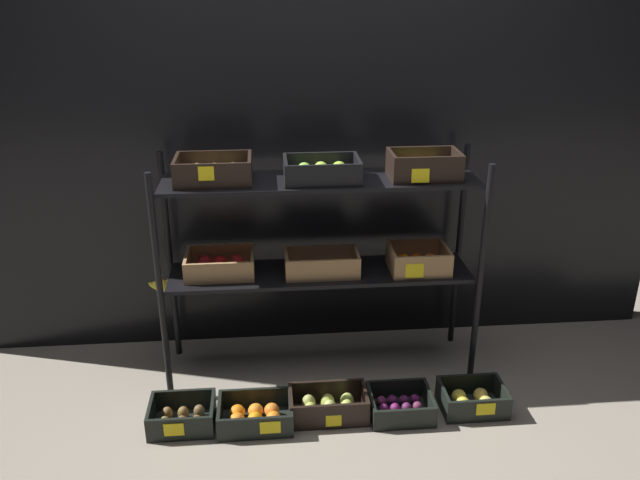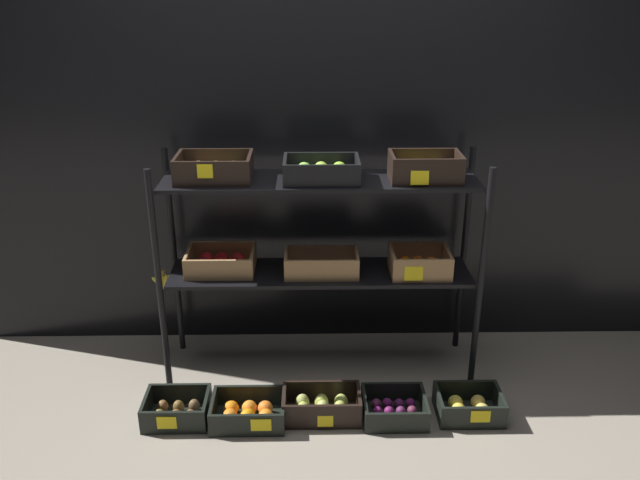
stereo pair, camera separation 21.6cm
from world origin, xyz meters
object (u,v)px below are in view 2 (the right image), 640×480
at_px(crate_ground_kiwi, 177,411).
at_px(crate_ground_orange, 248,413).
at_px(display_rack, 315,226).
at_px(crate_ground_pear, 322,406).
at_px(crate_ground_plum, 394,410).
at_px(crate_ground_apple_gold, 469,407).

height_order(crate_ground_kiwi, crate_ground_orange, crate_ground_kiwi).
relative_size(display_rack, crate_ground_kiwi, 5.54).
xyz_separation_m(display_rack, crate_ground_pear, (0.03, -0.44, -0.77)).
bearing_deg(crate_ground_plum, crate_ground_apple_gold, 1.51).
bearing_deg(crate_ground_apple_gold, crate_ground_plum, -178.49).
bearing_deg(crate_ground_pear, crate_ground_kiwi, -179.06).
height_order(crate_ground_orange, crate_ground_pear, crate_ground_pear).
height_order(display_rack, crate_ground_orange, display_rack).
bearing_deg(crate_ground_orange, crate_ground_pear, 5.07).
xyz_separation_m(crate_ground_pear, crate_ground_apple_gold, (0.72, -0.00, -0.01)).
xyz_separation_m(crate_ground_orange, crate_ground_plum, (0.71, 0.02, -0.01)).
xyz_separation_m(crate_ground_kiwi, crate_ground_orange, (0.35, -0.02, -0.00)).
relative_size(crate_ground_kiwi, crate_ground_pear, 0.82).
distance_m(crate_ground_kiwi, crate_ground_apple_gold, 1.42).
bearing_deg(crate_ground_apple_gold, display_rack, 149.23).
height_order(crate_ground_pear, crate_ground_plum, crate_ground_pear).
distance_m(crate_ground_pear, crate_ground_apple_gold, 0.72).
relative_size(crate_ground_kiwi, crate_ground_orange, 0.87).
bearing_deg(crate_ground_apple_gold, crate_ground_kiwi, -179.70).
bearing_deg(crate_ground_kiwi, crate_ground_apple_gold, 0.30).
height_order(display_rack, crate_ground_plum, display_rack).
relative_size(crate_ground_orange, crate_ground_plum, 1.15).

